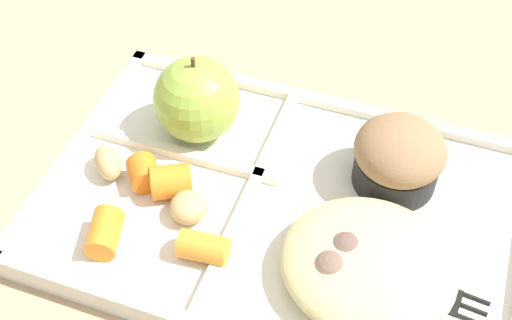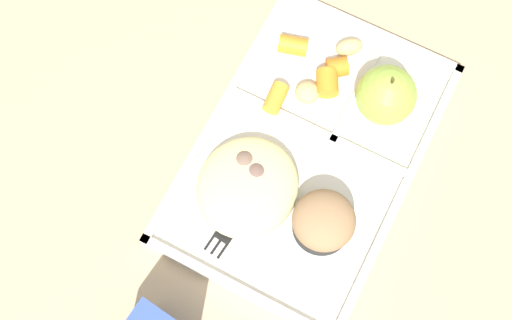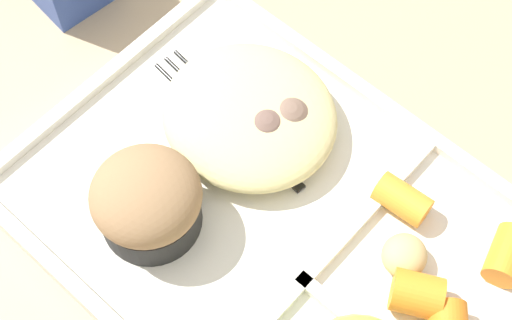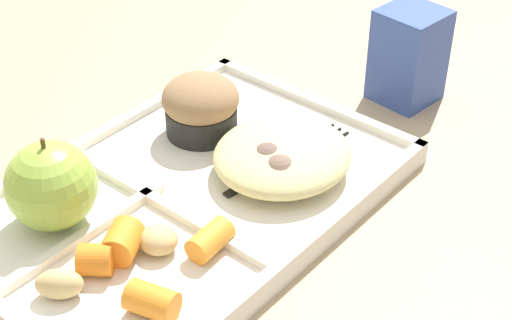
# 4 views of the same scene
# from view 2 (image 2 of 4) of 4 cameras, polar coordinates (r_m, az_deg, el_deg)

# --- Properties ---
(ground) EXTENTS (6.00, 6.00, 0.00)m
(ground) POSITION_cam_2_polar(r_m,az_deg,el_deg) (0.85, 4.37, 0.35)
(ground) COLOR tan
(lunch_tray) EXTENTS (0.38, 0.26, 0.02)m
(lunch_tray) POSITION_cam_2_polar(r_m,az_deg,el_deg) (0.84, 4.45, 0.59)
(lunch_tray) COLOR silver
(lunch_tray) RESTS_ON ground
(green_apple) EXTENTS (0.07, 0.07, 0.08)m
(green_apple) POSITION_cam_2_polar(r_m,az_deg,el_deg) (0.83, 10.92, 5.39)
(green_apple) COLOR #93B742
(green_apple) RESTS_ON lunch_tray
(bran_muffin) EXTENTS (0.07, 0.07, 0.06)m
(bran_muffin) POSITION_cam_2_polar(r_m,az_deg,el_deg) (0.78, 5.69, -5.22)
(bran_muffin) COLOR black
(bran_muffin) RESTS_ON lunch_tray
(carrot_slice_large) EXTENTS (0.04, 0.04, 0.03)m
(carrot_slice_large) POSITION_cam_2_polar(r_m,az_deg,el_deg) (0.86, 6.03, 6.49)
(carrot_slice_large) COLOR orange
(carrot_slice_large) RESTS_ON lunch_tray
(carrot_slice_diagonal) EXTENTS (0.04, 0.04, 0.02)m
(carrot_slice_diagonal) POSITION_cam_2_polar(r_m,az_deg,el_deg) (0.87, 6.86, 7.77)
(carrot_slice_diagonal) COLOR orange
(carrot_slice_diagonal) RESTS_ON lunch_tray
(carrot_slice_small) EXTENTS (0.03, 0.04, 0.02)m
(carrot_slice_small) POSITION_cam_2_polar(r_m,az_deg,el_deg) (0.88, 3.15, 9.62)
(carrot_slice_small) COLOR orange
(carrot_slice_small) RESTS_ON lunch_tray
(carrot_slice_center) EXTENTS (0.04, 0.03, 0.02)m
(carrot_slice_center) POSITION_cam_2_polar(r_m,az_deg,el_deg) (0.85, 1.67, 5.23)
(carrot_slice_center) COLOR orange
(carrot_slice_center) RESTS_ON lunch_tray
(potato_chunk_browned) EXTENTS (0.04, 0.04, 0.02)m
(potato_chunk_browned) POSITION_cam_2_polar(r_m,az_deg,el_deg) (0.85, 4.35, 5.70)
(potato_chunk_browned) COLOR tan
(potato_chunk_browned) RESTS_ON lunch_tray
(potato_chunk_corner) EXTENTS (0.04, 0.04, 0.02)m
(potato_chunk_corner) POSITION_cam_2_polar(r_m,az_deg,el_deg) (0.88, 7.86, 9.42)
(potato_chunk_corner) COLOR tan
(potato_chunk_corner) RESTS_ON lunch_tray
(egg_noodle_pile) EXTENTS (0.13, 0.12, 0.03)m
(egg_noodle_pile) POSITION_cam_2_polar(r_m,az_deg,el_deg) (0.80, -0.74, -2.28)
(egg_noodle_pile) COLOR #D6C684
(egg_noodle_pile) RESTS_ON lunch_tray
(meatball_center) EXTENTS (0.04, 0.04, 0.04)m
(meatball_center) POSITION_cam_2_polar(r_m,az_deg,el_deg) (0.80, -0.01, -1.24)
(meatball_center) COLOR brown
(meatball_center) RESTS_ON lunch_tray
(meatball_front) EXTENTS (0.03, 0.03, 0.03)m
(meatball_front) POSITION_cam_2_polar(r_m,az_deg,el_deg) (0.80, 0.03, -4.31)
(meatball_front) COLOR brown
(meatball_front) RESTS_ON lunch_tray
(meatball_side) EXTENTS (0.04, 0.04, 0.04)m
(meatball_side) POSITION_cam_2_polar(r_m,az_deg,el_deg) (0.81, -0.95, -0.30)
(meatball_side) COLOR #755B4C
(meatball_side) RESTS_ON lunch_tray
(plastic_fork) EXTENTS (0.15, 0.03, 0.00)m
(plastic_fork) POSITION_cam_2_polar(r_m,az_deg,el_deg) (0.81, -1.37, -4.38)
(plastic_fork) COLOR black
(plastic_fork) RESTS_ON lunch_tray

